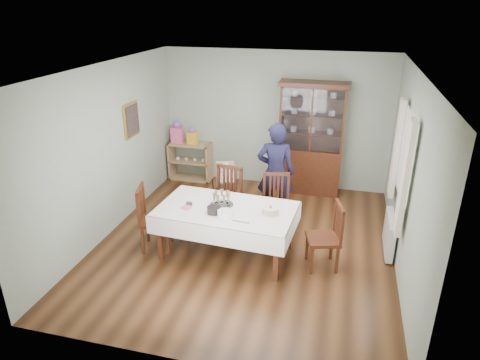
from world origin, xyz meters
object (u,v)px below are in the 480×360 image
(birthday_cake, at_px, (270,211))
(gift_bag_pink, at_px, (177,133))
(woman, at_px, (276,173))
(high_chair, at_px, (226,193))
(dining_table, at_px, (227,231))
(chair_far_right, at_px, (276,217))
(chair_end_right, at_px, (323,249))
(chair_end_left, at_px, (156,230))
(gift_bag_orange, at_px, (192,136))
(sideboard, at_px, (190,161))
(champagne_tray, at_px, (221,202))
(chair_far_left, at_px, (225,212))
(china_cabinet, at_px, (311,137))

(birthday_cake, height_order, gift_bag_pink, gift_bag_pink)
(woman, xyz_separation_m, high_chair, (-0.88, 0.01, -0.49))
(woman, bearing_deg, dining_table, 63.47)
(chair_far_right, distance_m, chair_end_right, 1.11)
(dining_table, height_order, chair_end_left, chair_end_left)
(gift_bag_pink, xyz_separation_m, gift_bag_orange, (0.33, 0.00, -0.04))
(sideboard, distance_m, champagne_tray, 2.98)
(chair_end_left, bearing_deg, gift_bag_orange, -6.93)
(woman, bearing_deg, gift_bag_orange, -39.22)
(woman, bearing_deg, chair_end_right, 120.93)
(gift_bag_pink, relative_size, gift_bag_orange, 1.29)
(champagne_tray, bearing_deg, dining_table, -36.83)
(dining_table, relative_size, sideboard, 2.31)
(chair_far_left, bearing_deg, chair_end_right, -12.10)
(china_cabinet, distance_m, sideboard, 2.60)
(dining_table, xyz_separation_m, woman, (0.50, 1.28, 0.48))
(china_cabinet, bearing_deg, gift_bag_pink, 179.97)
(dining_table, distance_m, china_cabinet, 2.88)
(china_cabinet, height_order, chair_end_right, china_cabinet)
(high_chair, distance_m, gift_bag_orange, 1.81)
(dining_table, distance_m, high_chair, 1.35)
(woman, height_order, gift_bag_pink, woman)
(chair_far_right, bearing_deg, sideboard, 127.39)
(birthday_cake, bearing_deg, china_cabinet, 83.42)
(sideboard, xyz_separation_m, gift_bag_pink, (-0.26, -0.02, 0.60))
(chair_far_right, xyz_separation_m, gift_bag_orange, (-2.08, 1.85, 0.66))
(chair_end_left, xyz_separation_m, woman, (1.60, 1.39, 0.56))
(chair_far_right, height_order, champagne_tray, chair_far_right)
(sideboard, distance_m, woman, 2.50)
(dining_table, relative_size, birthday_cake, 7.79)
(china_cabinet, relative_size, sideboard, 2.42)
(gift_bag_pink, distance_m, gift_bag_orange, 0.33)
(chair_far_left, relative_size, woman, 0.61)
(china_cabinet, xyz_separation_m, high_chair, (-1.33, -1.32, -0.75))
(birthday_cake, relative_size, gift_bag_pink, 0.60)
(chair_far_right, height_order, birthday_cake, chair_far_right)
(sideboard, height_order, high_chair, high_chair)
(chair_end_right, xyz_separation_m, gift_bag_orange, (-2.90, 2.61, 0.66))
(chair_far_left, distance_m, chair_far_right, 0.85)
(dining_table, xyz_separation_m, china_cabinet, (0.96, 2.61, 0.74))
(dining_table, relative_size, chair_end_left, 2.03)
(dining_table, xyz_separation_m, chair_end_right, (1.43, 0.01, -0.09))
(china_cabinet, bearing_deg, high_chair, -135.32)
(woman, relative_size, champagne_tray, 4.91)
(high_chair, xyz_separation_m, birthday_cake, (1.03, -1.31, 0.43))
(chair_end_right, relative_size, gift_bag_orange, 2.81)
(chair_far_left, bearing_deg, gift_bag_orange, 133.90)
(sideboard, height_order, gift_bag_pink, gift_bag_pink)
(high_chair, relative_size, birthday_cake, 3.62)
(gift_bag_pink, bearing_deg, birthday_cake, -47.00)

